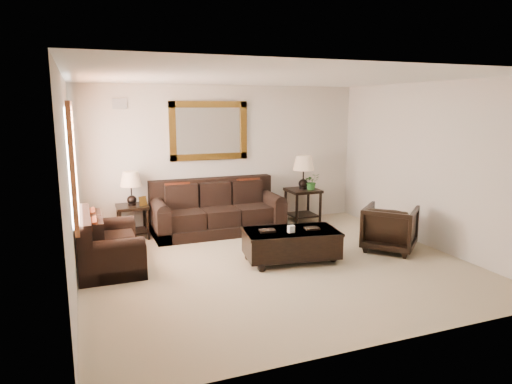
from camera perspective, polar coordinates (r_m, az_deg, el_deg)
name	(u,v)px	position (r m, az deg, el deg)	size (l,w,h in m)	color
room	(276,174)	(6.53, 2.54, 2.20)	(5.51, 5.01, 2.71)	gray
window	(73,162)	(6.86, -21.89, 3.53)	(0.07, 1.96, 1.66)	white
mirror	(209,131)	(8.70, -5.90, 7.62)	(1.50, 0.06, 1.10)	#49280E
air_vent	(120,104)	(8.42, -16.67, 10.53)	(0.25, 0.02, 0.18)	#999999
sofa	(217,213)	(8.51, -4.93, -2.66)	(2.36, 1.02, 0.97)	black
loveseat	(106,247)	(7.00, -18.28, -6.56)	(0.87, 1.47, 0.83)	black
end_table_left	(132,195)	(8.29, -15.29, -0.36)	(0.54, 0.54, 1.19)	black
end_table_right	(303,179)	(9.18, 5.92, 1.66)	(0.61, 0.61, 1.34)	black
coffee_table	(291,242)	(6.94, 4.40, -6.23)	(1.50, 0.96, 0.60)	black
armchair	(390,226)	(7.71, 16.40, -4.09)	(0.79, 0.74, 0.81)	black
potted_plant	(312,183)	(9.16, 6.97, 1.08)	(0.29, 0.32, 0.25)	#23551D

